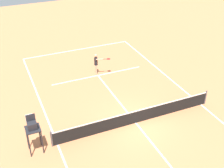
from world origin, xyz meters
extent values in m
plane|color=#D37A4C|center=(0.00, 0.00, 0.00)|extent=(60.00, 60.00, 0.00)
cube|color=white|center=(0.00, -12.28, 0.00)|extent=(10.24, 0.10, 0.01)
cube|color=white|center=(-5.12, 0.00, 0.00)|extent=(0.10, 24.56, 0.01)
cube|color=white|center=(5.12, 0.00, 0.00)|extent=(0.10, 24.56, 0.01)
cube|color=white|center=(0.00, -6.75, 0.00)|extent=(7.68, 0.10, 0.01)
cube|color=white|center=(0.00, 0.00, 0.00)|extent=(0.10, 13.51, 0.01)
cylinder|color=#4C4C51|center=(-5.42, 0.00, 0.54)|extent=(0.10, 0.10, 1.07)
cylinder|color=#4C4C51|center=(5.42, 0.00, 0.54)|extent=(0.10, 0.10, 1.07)
cube|color=black|center=(0.00, 0.00, 0.46)|extent=(10.84, 0.03, 0.91)
cube|color=white|center=(0.00, 0.00, 0.93)|extent=(10.84, 0.04, 0.06)
cylinder|color=#D8A884|center=(-0.01, -7.15, 0.42)|extent=(0.12, 0.12, 0.84)
cylinder|color=#D8A884|center=(0.05, -6.96, 0.42)|extent=(0.12, 0.12, 0.84)
cylinder|color=black|center=(0.02, -7.06, 1.16)|extent=(0.28, 0.28, 0.65)
sphere|color=#D8A884|center=(0.02, -7.06, 1.68)|extent=(0.24, 0.24, 0.24)
cylinder|color=#D8A884|center=(-0.03, -7.23, 1.20)|extent=(0.09, 0.09, 0.58)
cylinder|color=#D8A884|center=(-0.20, -6.79, 1.41)|extent=(0.58, 0.26, 0.09)
cylinder|color=black|center=(-0.60, -6.66, 1.41)|extent=(0.26, 0.11, 0.04)
ellipsoid|color=red|center=(-0.87, -6.58, 1.41)|extent=(0.39, 0.36, 0.04)
sphere|color=#CCE033|center=(0.09, -4.46, 0.03)|extent=(0.07, 0.07, 0.07)
cylinder|color=#232328|center=(5.99, 0.34, 0.78)|extent=(0.07, 0.07, 1.55)
cylinder|color=#232328|center=(6.69, 0.34, 0.78)|extent=(0.07, 0.07, 1.55)
cylinder|color=#232328|center=(5.99, -0.36, 0.78)|extent=(0.07, 0.07, 1.55)
cylinder|color=#232328|center=(6.69, -0.36, 0.78)|extent=(0.07, 0.07, 1.55)
cube|color=#232328|center=(6.34, -0.01, 1.58)|extent=(0.80, 0.80, 0.06)
cube|color=#232328|center=(6.34, -0.01, 1.81)|extent=(0.50, 0.44, 0.40)
cube|color=#232328|center=(6.34, -0.21, 2.16)|extent=(0.50, 0.06, 0.50)
cylinder|color=#262626|center=(6.09, -1.92, 0.23)|extent=(0.04, 0.04, 0.45)
cylinder|color=#262626|center=(6.44, -1.92, 0.23)|extent=(0.04, 0.04, 0.45)
cylinder|color=#262626|center=(6.09, -2.27, 0.23)|extent=(0.04, 0.04, 0.45)
cylinder|color=#262626|center=(6.44, -2.27, 0.23)|extent=(0.04, 0.04, 0.45)
cube|color=silver|center=(6.26, -2.10, 0.48)|extent=(0.44, 0.44, 0.06)
cube|color=silver|center=(6.26, -2.32, 0.73)|extent=(0.44, 0.04, 0.44)
camera|label=1|loc=(7.40, 13.23, 11.98)|focal=47.80mm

